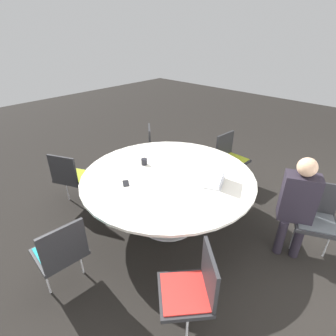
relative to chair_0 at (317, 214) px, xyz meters
name	(u,v)px	position (x,y,z in m)	size (l,w,h in m)	color
ground_plane	(168,221)	(0.77, -1.56, -0.52)	(16.00, 16.00, 0.00)	black
conference_table	(168,181)	(0.77, -1.56, 0.13)	(2.15, 2.15, 0.74)	#B7B7BC
chair_0	(317,214)	(0.00, 0.00, 0.00)	(0.56, 0.57, 0.86)	#262628
chair_1	(230,155)	(-0.67, -1.52, 0.00)	(0.47, 0.45, 0.86)	#262628
chair_2	(157,145)	(-0.14, -2.68, 0.00)	(0.61, 0.61, 0.86)	#262628
chair_3	(71,175)	(1.43, -2.84, 0.00)	(0.56, 0.57, 0.86)	#262628
chair_4	(61,250)	(2.21, -1.60, 0.00)	(0.47, 0.45, 0.86)	#262628
chair_5	(193,287)	(1.68, -0.44, 0.00)	(0.61, 0.61, 0.86)	#262628
person_0	(298,200)	(0.17, -0.19, 0.19)	(0.35, 0.42, 1.21)	#231E28
laptop	(218,179)	(0.52, -0.99, 0.28)	(0.39, 0.34, 0.21)	silver
coffee_cup	(144,162)	(0.78, -1.99, 0.27)	(0.08, 0.08, 0.09)	black
cell_phone	(126,183)	(1.26, -1.79, 0.23)	(0.14, 0.16, 0.01)	black
handbag	(124,165)	(0.31, -3.09, -0.38)	(0.36, 0.16, 0.28)	#513319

